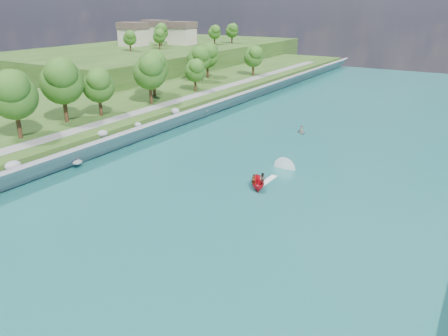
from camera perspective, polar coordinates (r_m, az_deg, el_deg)
The scene contains 11 objects.
ground at distance 51.73m, azimuth -3.43°, elevation -6.76°, with size 260.00×260.00×0.00m, color #2D5119.
river_water at distance 67.60m, azimuth 6.29°, elevation -0.02°, with size 55.00×240.00×0.10m, color #175850.
berm_west at distance 98.26m, azimuth -21.11°, elevation 6.33°, with size 45.00×240.00×3.50m, color #2D5119.
ridge_west at distance 172.67m, azimuth -8.08°, elevation 14.08°, with size 60.00×120.00×9.00m, color #2D5119.
riprap_bank at distance 80.09m, azimuth -10.95°, elevation 4.38°, with size 5.11×236.00×4.53m.
riverside_path at distance 84.87m, azimuth -13.90°, elevation 6.28°, with size 3.00×200.00×0.10m, color gray.
ridge_houses at distance 179.68m, azimuth -8.76°, elevation 17.12°, with size 29.50×29.50×8.40m.
trees_west at distance 86.34m, azimuth -19.64°, elevation 9.76°, with size 16.62×152.59×13.65m.
trees_ridge at distance 167.41m, azimuth -5.19°, elevation 17.03°, with size 21.77×48.92×9.51m.
motorboat at distance 61.11m, azimuth 5.13°, elevation -1.54°, with size 3.60×18.89×2.15m.
raft at distance 86.76m, azimuth 10.07°, elevation 4.74°, with size 3.14×3.34×1.47m.
Camera 1 is at (26.63, -37.41, 23.83)m, focal length 35.00 mm.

